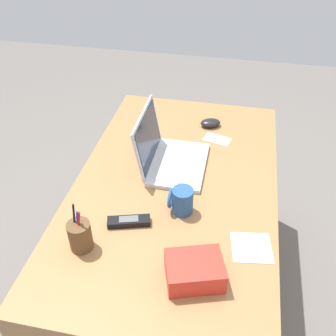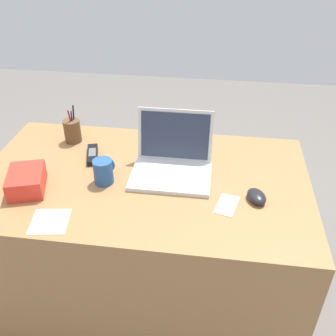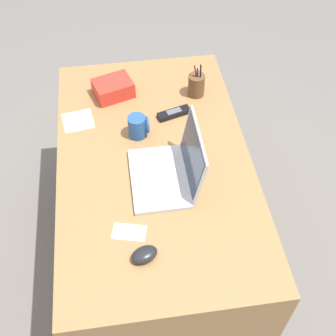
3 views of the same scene
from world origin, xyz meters
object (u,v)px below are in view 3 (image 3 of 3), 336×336
(laptop, at_px, (170,170))
(snack_bag, at_px, (113,88))
(computer_mouse, at_px, (144,255))
(coffee_mug_white, at_px, (138,126))
(pen_holder, at_px, (196,85))
(cordless_phone, at_px, (174,113))

(laptop, bearing_deg, snack_bag, -160.80)
(snack_bag, bearing_deg, computer_mouse, 3.31)
(computer_mouse, bearing_deg, laptop, 137.16)
(computer_mouse, distance_m, coffee_mug_white, 0.60)
(laptop, height_order, pen_holder, laptop)
(pen_holder, bearing_deg, computer_mouse, -22.00)
(laptop, xyz_separation_m, coffee_mug_white, (-0.26, -0.10, 0.00))
(computer_mouse, distance_m, cordless_phone, 0.73)
(laptop, bearing_deg, pen_holder, 158.25)
(computer_mouse, height_order, pen_holder, pen_holder)
(pen_holder, bearing_deg, cordless_phone, -43.89)
(laptop, xyz_separation_m, snack_bag, (-0.54, -0.19, -0.01))
(laptop, relative_size, coffee_mug_white, 3.18)
(coffee_mug_white, distance_m, cordless_phone, 0.20)
(laptop, distance_m, pen_holder, 0.53)
(computer_mouse, relative_size, pen_holder, 0.54)
(pen_holder, bearing_deg, coffee_mug_white, -51.91)
(cordless_phone, bearing_deg, snack_bag, -124.74)
(laptop, height_order, computer_mouse, laptop)
(computer_mouse, height_order, coffee_mug_white, coffee_mug_white)
(computer_mouse, distance_m, pen_holder, 0.90)
(computer_mouse, bearing_deg, pen_holder, 137.51)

